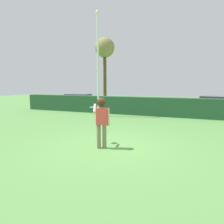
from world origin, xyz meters
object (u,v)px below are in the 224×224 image
(lamppost, at_px, (98,60))
(parked_car_blue, at_px, (78,100))
(person, at_px, (101,117))
(frisbee, at_px, (93,107))
(maple_tree, at_px, (105,50))
(parked_car_silver, at_px, (215,103))

(lamppost, bearing_deg, parked_car_blue, 133.31)
(person, bearing_deg, frisbee, 139.88)
(person, relative_size, parked_car_blue, 0.42)
(frisbee, bearing_deg, maple_tree, 111.58)
(frisbee, xyz_separation_m, parked_car_silver, (5.29, 11.42, -0.68))
(parked_car_blue, relative_size, maple_tree, 0.59)
(frisbee, height_order, parked_car_silver, frisbee)
(person, height_order, frisbee, person)
(parked_car_blue, bearing_deg, person, -55.69)
(lamppost, bearing_deg, frisbee, -66.57)
(person, height_order, parked_car_blue, person)
(lamppost, height_order, maple_tree, maple_tree)
(parked_car_silver, bearing_deg, maple_tree, 169.08)
(person, bearing_deg, lamppost, 116.13)
(lamppost, height_order, parked_car_silver, lamppost)
(person, xyz_separation_m, maple_tree, (-5.89, 13.95, 4.71))
(person, xyz_separation_m, lamppost, (-3.07, 6.26, 2.69))
(lamppost, bearing_deg, person, -63.87)
(frisbee, bearing_deg, parked_car_silver, 65.17)
(parked_car_silver, distance_m, maple_tree, 11.97)
(maple_tree, bearing_deg, frisbee, -68.42)
(frisbee, bearing_deg, lamppost, 113.43)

